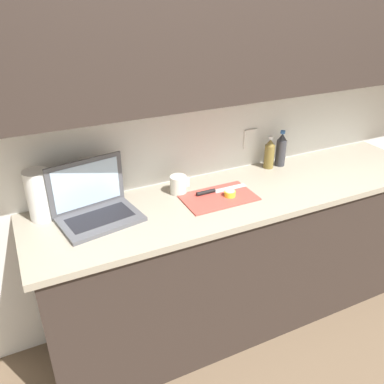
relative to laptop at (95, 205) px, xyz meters
name	(u,v)px	position (x,y,z in m)	size (l,w,h in m)	color
ground_plane	(237,314)	(0.81, -0.10, -0.98)	(12.00, 12.00, 0.00)	brown
wall_back	(230,66)	(0.81, 0.13, 0.58)	(5.20, 0.38, 2.60)	white
counter_unit	(244,256)	(0.83, -0.09, -0.51)	(2.39, 0.59, 0.92)	#332823
laptop	(95,205)	(0.00, 0.00, 0.00)	(0.42, 0.33, 0.28)	#515156
cutting_board	(218,197)	(0.64, -0.09, -0.06)	(0.39, 0.24, 0.01)	#D1473D
knife	(213,191)	(0.64, -0.04, -0.05)	(0.31, 0.04, 0.02)	silver
lemon_half_cut	(230,193)	(0.70, -0.12, -0.04)	(0.06, 0.06, 0.03)	yellow
bottle_green_soda	(281,150)	(1.20, 0.12, 0.04)	(0.06, 0.06, 0.23)	#333338
bottle_oil_tall	(269,154)	(1.12, 0.12, 0.03)	(0.06, 0.06, 0.20)	olive
measuring_cup	(179,185)	(0.47, 0.05, -0.01)	(0.11, 0.09, 0.10)	silver
paper_towel_roll	(39,195)	(-0.24, 0.10, 0.06)	(0.12, 0.12, 0.25)	white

